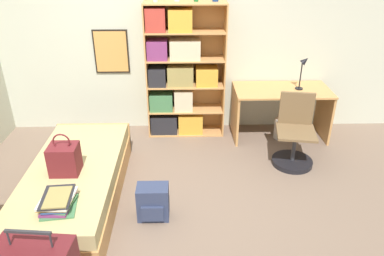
{
  "coord_description": "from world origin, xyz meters",
  "views": [
    {
      "loc": [
        0.46,
        -3.31,
        2.55
      ],
      "look_at": [
        0.54,
        0.21,
        0.75
      ],
      "focal_mm": 35.0,
      "sensor_mm": 36.0,
      "label": 1
    }
  ],
  "objects_px": {
    "handbag": "(64,159)",
    "desk_chair": "(294,143)",
    "backpack": "(153,202)",
    "book_stack_on_bed": "(58,201)",
    "waste_bin": "(281,128)",
    "bed": "(75,182)",
    "bookcase": "(178,75)",
    "desk": "(281,103)",
    "desk_lamp": "(304,67)"
  },
  "relations": [
    {
      "from": "desk",
      "to": "waste_bin",
      "type": "height_order",
      "value": "desk"
    },
    {
      "from": "bed",
      "to": "backpack",
      "type": "height_order",
      "value": "bed"
    },
    {
      "from": "handbag",
      "to": "bookcase",
      "type": "bearing_deg",
      "value": 55.67
    },
    {
      "from": "bookcase",
      "to": "desk_chair",
      "type": "xyz_separation_m",
      "value": [
        1.44,
        -0.86,
        -0.59
      ]
    },
    {
      "from": "handbag",
      "to": "desk_chair",
      "type": "relative_size",
      "value": 0.5
    },
    {
      "from": "desk_lamp",
      "to": "backpack",
      "type": "xyz_separation_m",
      "value": [
        -1.91,
        -1.73,
        -0.85
      ]
    },
    {
      "from": "bookcase",
      "to": "backpack",
      "type": "xyz_separation_m",
      "value": [
        -0.24,
        -1.88,
        -0.69
      ]
    },
    {
      "from": "bookcase",
      "to": "book_stack_on_bed",
      "type": "bearing_deg",
      "value": -115.39
    },
    {
      "from": "book_stack_on_bed",
      "to": "desk_lamp",
      "type": "distance_m",
      "value": 3.45
    },
    {
      "from": "desk",
      "to": "desk_lamp",
      "type": "distance_m",
      "value": 0.58
    },
    {
      "from": "backpack",
      "to": "waste_bin",
      "type": "xyz_separation_m",
      "value": [
        1.69,
        1.66,
        -0.03
      ]
    },
    {
      "from": "backpack",
      "to": "desk_chair",
      "type": "bearing_deg",
      "value": 31.16
    },
    {
      "from": "bookcase",
      "to": "waste_bin",
      "type": "height_order",
      "value": "bookcase"
    },
    {
      "from": "bed",
      "to": "book_stack_on_bed",
      "type": "bearing_deg",
      "value": -85.62
    },
    {
      "from": "bookcase",
      "to": "waste_bin",
      "type": "distance_m",
      "value": 1.63
    },
    {
      "from": "handbag",
      "to": "backpack",
      "type": "distance_m",
      "value": 0.99
    },
    {
      "from": "bed",
      "to": "desk_lamp",
      "type": "relative_size",
      "value": 4.47
    },
    {
      "from": "bed",
      "to": "book_stack_on_bed",
      "type": "distance_m",
      "value": 0.71
    },
    {
      "from": "bookcase",
      "to": "waste_bin",
      "type": "bearing_deg",
      "value": -8.5
    },
    {
      "from": "desk",
      "to": "desk_lamp",
      "type": "relative_size",
      "value": 2.79
    },
    {
      "from": "backpack",
      "to": "handbag",
      "type": "bearing_deg",
      "value": 165.92
    },
    {
      "from": "bookcase",
      "to": "waste_bin",
      "type": "relative_size",
      "value": 6.19
    },
    {
      "from": "bed",
      "to": "handbag",
      "type": "relative_size",
      "value": 4.69
    },
    {
      "from": "desk_chair",
      "to": "desk",
      "type": "bearing_deg",
      "value": 91.66
    },
    {
      "from": "bed",
      "to": "desk_lamp",
      "type": "height_order",
      "value": "desk_lamp"
    },
    {
      "from": "bookcase",
      "to": "backpack",
      "type": "bearing_deg",
      "value": -97.42
    },
    {
      "from": "desk_lamp",
      "to": "waste_bin",
      "type": "distance_m",
      "value": 0.91
    },
    {
      "from": "bed",
      "to": "desk",
      "type": "height_order",
      "value": "desk"
    },
    {
      "from": "handbag",
      "to": "waste_bin",
      "type": "bearing_deg",
      "value": 29.19
    },
    {
      "from": "bed",
      "to": "desk_chair",
      "type": "xyz_separation_m",
      "value": [
        2.53,
        0.69,
        0.07
      ]
    },
    {
      "from": "handbag",
      "to": "desk_chair",
      "type": "height_order",
      "value": "desk_chair"
    },
    {
      "from": "waste_bin",
      "to": "bed",
      "type": "bearing_deg",
      "value": -152.38
    },
    {
      "from": "desk",
      "to": "waste_bin",
      "type": "xyz_separation_m",
      "value": [
        0.03,
        -0.07,
        -0.36
      ]
    },
    {
      "from": "book_stack_on_bed",
      "to": "handbag",
      "type": "bearing_deg",
      "value": 98.38
    },
    {
      "from": "backpack",
      "to": "waste_bin",
      "type": "bearing_deg",
      "value": 44.5
    },
    {
      "from": "bed",
      "to": "waste_bin",
      "type": "bearing_deg",
      "value": 27.62
    },
    {
      "from": "desk_lamp",
      "to": "backpack",
      "type": "distance_m",
      "value": 2.71
    },
    {
      "from": "handbag",
      "to": "desk_chair",
      "type": "xyz_separation_m",
      "value": [
        2.57,
        0.79,
        -0.29
      ]
    },
    {
      "from": "bed",
      "to": "desk_chair",
      "type": "relative_size",
      "value": 2.36
    },
    {
      "from": "bookcase",
      "to": "backpack",
      "type": "height_order",
      "value": "bookcase"
    },
    {
      "from": "bed",
      "to": "bookcase",
      "type": "xyz_separation_m",
      "value": [
        1.1,
        1.55,
        0.67
      ]
    },
    {
      "from": "bookcase",
      "to": "desk_lamp",
      "type": "bearing_deg",
      "value": -5.19
    },
    {
      "from": "desk",
      "to": "waste_bin",
      "type": "bearing_deg",
      "value": -65.58
    },
    {
      "from": "bookcase",
      "to": "desk_lamp",
      "type": "height_order",
      "value": "bookcase"
    },
    {
      "from": "bed",
      "to": "bookcase",
      "type": "bearing_deg",
      "value": 54.62
    },
    {
      "from": "bed",
      "to": "waste_bin",
      "type": "distance_m",
      "value": 2.87
    },
    {
      "from": "handbag",
      "to": "backpack",
      "type": "xyz_separation_m",
      "value": [
        0.89,
        -0.22,
        -0.39
      ]
    },
    {
      "from": "desk",
      "to": "desk_chair",
      "type": "xyz_separation_m",
      "value": [
        0.02,
        -0.71,
        -0.23
      ]
    },
    {
      "from": "handbag",
      "to": "bookcase",
      "type": "xyz_separation_m",
      "value": [
        1.13,
        1.65,
        0.3
      ]
    },
    {
      "from": "book_stack_on_bed",
      "to": "desk",
      "type": "height_order",
      "value": "desk"
    }
  ]
}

